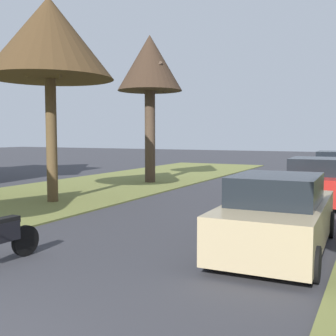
{
  "coord_description": "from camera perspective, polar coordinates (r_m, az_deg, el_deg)",
  "views": [
    {
      "loc": [
        4.24,
        -1.77,
        2.36
      ],
      "look_at": [
        -0.28,
        7.15,
        1.57
      ],
      "focal_mm": 44.57,
      "sensor_mm": 36.0,
      "label": 1
    }
  ],
  "objects": [
    {
      "name": "parked_sedan_red",
      "position": [
        15.42,
        19.52,
        -1.82
      ],
      "size": [
        2.06,
        4.45,
        1.57
      ],
      "color": "red",
      "rests_on": "ground"
    },
    {
      "name": "street_tree_left_mid_b",
      "position": [
        20.72,
        -2.5,
        13.75
      ],
      "size": [
        3.13,
        3.13,
        7.12
      ],
      "color": "#48372A",
      "rests_on": "grass_verge_left"
    },
    {
      "name": "parked_sedan_navy",
      "position": [
        21.99,
        21.87,
        -0.06
      ],
      "size": [
        2.06,
        4.45,
        1.57
      ],
      "color": "navy",
      "rests_on": "ground"
    },
    {
      "name": "street_tree_left_mid_a",
      "position": [
        15.33,
        -15.93,
        16.6
      ],
      "size": [
        4.34,
        4.34,
        6.98
      ],
      "color": "brown",
      "rests_on": "grass_verge_left"
    },
    {
      "name": "parked_sedan_tan",
      "position": [
        8.78,
        14.74,
        -6.35
      ],
      "size": [
        2.06,
        4.45,
        1.57
      ],
      "color": "tan",
      "rests_on": "ground"
    }
  ]
}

